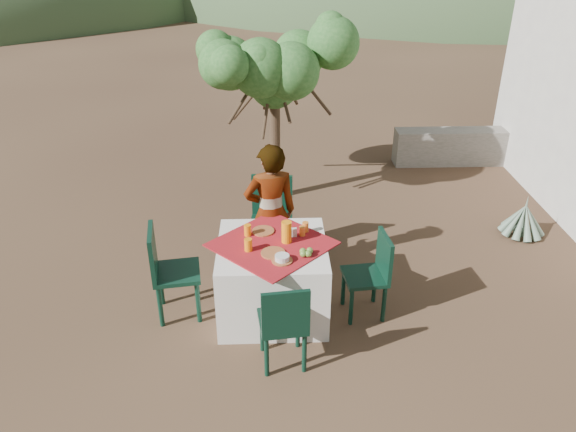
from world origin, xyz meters
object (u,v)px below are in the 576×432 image
Objects in this scene: table at (273,277)px; juice_pitcher at (287,232)px; agave at (523,220)px; chair_far at (271,216)px; chair_near at (284,322)px; chair_right at (372,271)px; shrub_tree at (280,75)px; person at (271,213)px; chair_left at (167,268)px.

table is 0.51m from juice_pitcher.
chair_far is at bearing -172.04° from agave.
table is 0.82m from chair_near.
agave is (2.98, 2.20, -0.28)m from chair_near.
table is 3.38m from agave.
chair_far is 1.01m from juice_pitcher.
juice_pitcher is at bearing -154.87° from agave.
juice_pitcher reaches higher than agave.
chair_near is at bearing -56.04° from chair_right.
juice_pitcher reaches higher than chair_near.
chair_right is (0.87, 0.73, -0.00)m from chair_near.
shrub_tree is 3.51m from agave.
shrub_tree reaches higher than table.
chair_near is 4.07× the size of juice_pitcher.
person is (-0.10, 1.43, 0.28)m from chair_near.
person is 3.22m from agave.
table is at bearing -96.96° from chair_left.
chair_left is at bearing -42.83° from chair_near.
agave is 3.31m from juice_pitcher.
shrub_tree is at bearing 157.48° from agave.
chair_left is 1.11× the size of chair_right.
chair_near is 1.14m from chair_right.
shrub_tree is at bearing 87.07° from table.
chair_left is 1.20m from person.
table is at bearing 77.64° from person.
chair_right is 3.06m from shrub_tree.
chair_far is 0.46× the size of shrub_tree.
person reaches higher than chair_near.
juice_pitcher is (1.13, 0.05, 0.34)m from chair_left.
table is at bearing -92.93° from shrub_tree.
person reaches higher than agave.
shrub_tree is (1.12, 2.64, 1.16)m from chair_left.
chair_right is 2.59m from agave.
chair_right is (0.95, -0.07, 0.09)m from table.
person is at bearing 90.79° from table.
shrub_tree is (0.14, 1.99, 0.93)m from person.
juice_pitcher is at bearing -89.92° from shrub_tree.
juice_pitcher is (0.14, 0.03, 0.49)m from table.
chair_near is at bearing -143.51° from agave.
juice_pitcher is (0.14, -0.95, 0.33)m from chair_far.
shrub_tree is (0.14, 1.64, 1.14)m from chair_far.
person reaches higher than juice_pitcher.
table is at bearing -90.84° from chair_near.
shrub_tree is (0.05, 3.42, 1.21)m from chair_near.
shrub_tree is at bearing -107.24° from person.
juice_pitcher is (0.15, -0.60, 0.11)m from person.
chair_far is at bearing -94.71° from shrub_tree.
chair_far is 1.41m from chair_right.
shrub_tree is 10.11× the size of juice_pitcher.
chair_far is at bearing 98.37° from juice_pitcher.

